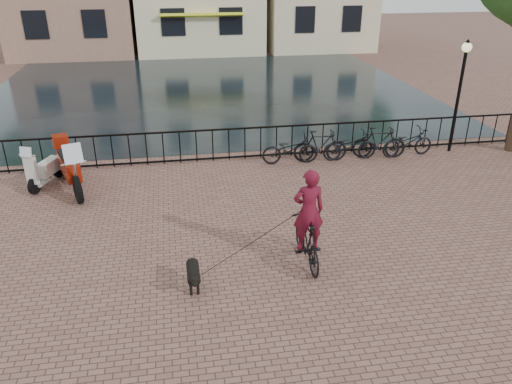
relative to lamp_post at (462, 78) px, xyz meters
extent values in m
plane|color=brown|center=(-7.20, -7.60, -2.38)|extent=(100.00, 100.00, 0.00)
plane|color=black|center=(-7.20, 9.70, -2.38)|extent=(20.00, 20.00, 0.00)
cube|color=black|center=(-7.20, 0.40, -1.38)|extent=(20.00, 0.05, 0.05)
cube|color=black|center=(-7.20, 0.40, -2.30)|extent=(20.00, 0.05, 0.05)
cube|color=yellow|center=(-6.70, 17.70, 0.22)|extent=(5.00, 0.60, 0.15)
cylinder|color=black|center=(-18.20, 19.40, 0.77)|extent=(0.36, 0.36, 6.30)
cylinder|color=black|center=(4.80, 19.40, 0.60)|extent=(0.36, 0.36, 5.95)
cylinder|color=black|center=(0.00, 0.00, -0.78)|extent=(0.10, 0.10, 3.20)
sphere|color=beige|center=(0.00, 0.00, 0.92)|extent=(0.30, 0.30, 0.30)
imported|color=black|center=(-6.32, -5.64, -1.85)|extent=(0.53, 1.78, 1.07)
imported|color=#590D1E|center=(-6.32, -5.64, -1.00)|extent=(0.77, 0.51, 2.09)
imported|color=black|center=(-5.40, -0.20, -1.93)|extent=(1.74, 0.66, 0.90)
imported|color=black|center=(-4.45, -0.20, -1.88)|extent=(1.69, 0.57, 1.00)
imported|color=black|center=(-3.50, -0.20, -1.93)|extent=(1.73, 0.63, 0.90)
imported|color=black|center=(-2.55, -0.20, -1.88)|extent=(1.72, 0.73, 1.00)
imported|color=black|center=(-1.60, -0.20, -1.93)|extent=(1.77, 0.78, 0.90)
camera|label=1|loc=(-8.81, -14.08, 3.35)|focal=35.00mm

